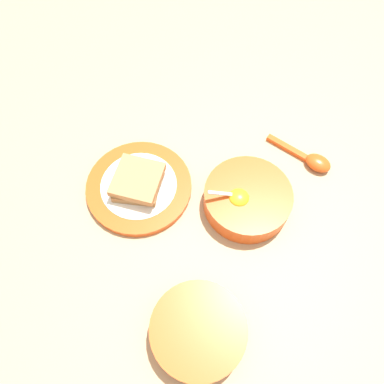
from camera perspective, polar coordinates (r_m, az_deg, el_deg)
The scene contains 6 objects.
ground_plane at distance 0.79m, azimuth 9.99°, elevation -4.21°, with size 3.00×3.00×0.00m, color tan.
egg_bowl at distance 0.78m, azimuth 8.39°, elevation -1.01°, with size 0.18×0.18×0.08m.
toast_plate at distance 0.81m, azimuth -8.07°, elevation 0.80°, with size 0.23×0.23×0.02m.
toast_sandwich at distance 0.79m, azimuth -8.31°, elevation 1.69°, with size 0.13×0.13×0.03m.
soup_spoon at distance 0.88m, azimuth 17.76°, elevation 4.70°, with size 0.13×0.13×0.03m.
congee_bowl at distance 0.69m, azimuth 0.96°, elevation -20.40°, with size 0.17×0.17×0.05m.
Camera 1 is at (-0.28, 0.19, 0.71)m, focal length 35.00 mm.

